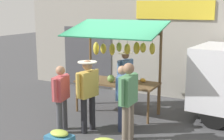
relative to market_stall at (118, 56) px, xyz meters
The scene contains 9 objects.
ground_plane 1.56m from the market_stall, 105.01° to the left, with size 40.00×40.00×0.00m, color #424244.
street_backdrop 2.14m from the market_stall, 89.51° to the right, with size 9.00×0.30×3.40m.
market_stall is the anchor object (origin of this frame).
vendor_with_sunhat 0.94m from the market_stall, 83.10° to the right, with size 0.41×0.67×1.59m.
shopper_in_grey_tee 1.98m from the market_stall, 72.34° to the left, with size 0.29×0.67×1.55m.
shopper_with_shopping_bag 1.61m from the market_stall, 89.19° to the left, with size 0.44×0.70×1.68m.
shopper_in_striped_shirt 2.00m from the market_stall, 122.62° to the left, with size 0.23×0.73×1.72m.
shopper_with_ponytail 1.41m from the market_stall, 120.81° to the left, with size 0.33×0.65×1.53m.
produce_crate_near 2.84m from the market_stall, 86.83° to the left, with size 0.57×0.44×0.35m.
Camera 1 is at (-3.52, 7.24, 2.85)m, focal length 49.60 mm.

